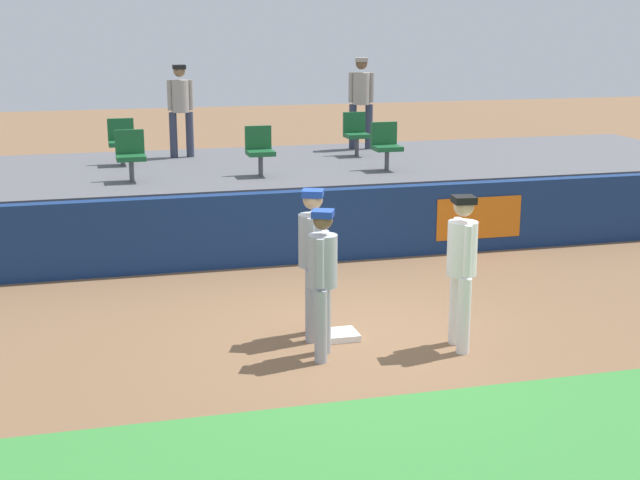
{
  "coord_description": "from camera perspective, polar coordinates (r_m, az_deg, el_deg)",
  "views": [
    {
      "loc": [
        -2.97,
        -10.0,
        3.81
      ],
      "look_at": [
        -0.06,
        1.02,
        1.0
      ],
      "focal_mm": 50.66,
      "sensor_mm": 36.0,
      "label": 1
    }
  ],
  "objects": [
    {
      "name": "ground_plane",
      "position": [
        11.11,
        1.64,
        -6.22
      ],
      "size": [
        60.0,
        60.0,
        0.0
      ],
      "primitive_type": "plane",
      "color": "brown"
    },
    {
      "name": "grass_foreground_strip",
      "position": [
        8.35,
        8.0,
        -13.43
      ],
      "size": [
        18.0,
        2.8,
        0.01
      ],
      "primitive_type": "cube",
      "color": "#388438",
      "rests_on": "ground_plane"
    },
    {
      "name": "first_base",
      "position": [
        11.1,
        1.32,
        -6.02
      ],
      "size": [
        0.4,
        0.4,
        0.08
      ],
      "primitive_type": "cube",
      "color": "white",
      "rests_on": "ground_plane"
    },
    {
      "name": "player_fielder_home",
      "position": [
        10.6,
        8.95,
        -1.35
      ],
      "size": [
        0.39,
        0.56,
        1.84
      ],
      "rotation": [
        0.0,
        0.0,
        -1.68
      ],
      "color": "white",
      "rests_on": "ground_plane"
    },
    {
      "name": "player_runner_visitor",
      "position": [
        10.84,
        -0.45,
        -0.83
      ],
      "size": [
        0.45,
        0.49,
        1.84
      ],
      "rotation": [
        0.0,
        0.0,
        -1.93
      ],
      "color": "#9EA3AD",
      "rests_on": "ground_plane"
    },
    {
      "name": "player_coach_visitor",
      "position": [
        10.19,
        0.18,
        -2.12
      ],
      "size": [
        0.43,
        0.45,
        1.74
      ],
      "rotation": [
        0.0,
        0.0,
        -1.97
      ],
      "color": "#9EA3AD",
      "rests_on": "ground_plane"
    },
    {
      "name": "field_wall",
      "position": [
        14.29,
        -2.35,
        0.78
      ],
      "size": [
        18.0,
        0.26,
        1.16
      ],
      "color": "navy",
      "rests_on": "ground_plane"
    },
    {
      "name": "bleacher_platform",
      "position": [
        16.75,
        -4.31,
        2.73
      ],
      "size": [
        18.0,
        4.8,
        1.19
      ],
      "primitive_type": "cube",
      "color": "#59595E",
      "rests_on": "ground_plane"
    },
    {
      "name": "seat_back_right",
      "position": [
        17.75,
        2.28,
        6.86
      ],
      "size": [
        0.45,
        0.44,
        0.84
      ],
      "color": "#4C4C51",
      "rests_on": "bleacher_platform"
    },
    {
      "name": "seat_front_center",
      "position": [
        15.47,
        -3.83,
        5.81
      ],
      "size": [
        0.45,
        0.44,
        0.84
      ],
      "color": "#4C4C51",
      "rests_on": "bleacher_platform"
    },
    {
      "name": "seat_back_left",
      "position": [
        16.99,
        -12.43,
        6.24
      ],
      "size": [
        0.47,
        0.44,
        0.84
      ],
      "color": "#4C4C51",
      "rests_on": "bleacher_platform"
    },
    {
      "name": "seat_front_right",
      "position": [
        16.05,
        4.18,
        6.1
      ],
      "size": [
        0.48,
        0.44,
        0.84
      ],
      "color": "#4C4C51",
      "rests_on": "bleacher_platform"
    },
    {
      "name": "seat_front_left",
      "position": [
        15.21,
        -11.88,
        5.41
      ],
      "size": [
        0.47,
        0.44,
        0.84
      ],
      "color": "#4C4C51",
      "rests_on": "bleacher_platform"
    },
    {
      "name": "spectator_hooded",
      "position": [
        17.68,
        -8.81,
        8.48
      ],
      "size": [
        0.49,
        0.34,
        1.76
      ],
      "rotation": [
        0.0,
        0.0,
        3.15
      ],
      "color": "#33384C",
      "rests_on": "bleacher_platform"
    },
    {
      "name": "spectator_capped",
      "position": [
        18.64,
        2.62,
        9.05
      ],
      "size": [
        0.5,
        0.43,
        1.85
      ],
      "rotation": [
        0.0,
        0.0,
        2.87
      ],
      "color": "#33384C",
      "rests_on": "bleacher_platform"
    }
  ]
}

